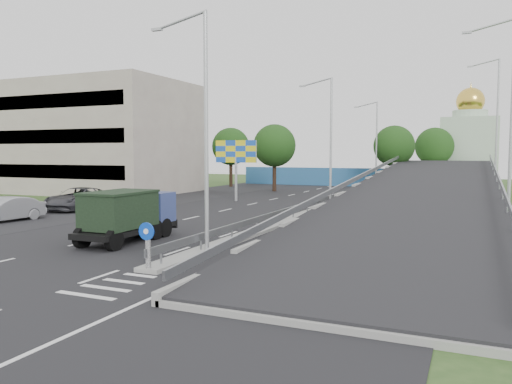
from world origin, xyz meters
The scene contains 21 objects.
ground centered at (0.00, 0.00, 0.00)m, with size 160.00×160.00×0.00m, color #2D4C1E.
road_surface centered at (-3.00, 20.00, 0.00)m, with size 26.00×90.00×0.04m, color black.
parking_strip centered at (-16.00, 20.00, 0.00)m, with size 8.00×90.00×0.05m, color black.
median centered at (0.00, 24.00, 0.10)m, with size 1.00×44.00×0.20m, color gray.
overpass_ramp centered at (7.50, 24.00, 1.75)m, with size 10.00×50.00×3.50m.
median_guardrail centered at (0.00, 24.00, 0.75)m, with size 0.09×44.00×0.71m.
sign_bollard centered at (0.00, 2.17, 1.03)m, with size 0.64×0.23×1.67m.
lamp_post_near centered at (0.11, 6.00, 5.81)m, with size 2.74×0.18×10.08m.
lamp_post_mid centered at (0.11, 26.00, 5.81)m, with size 2.74×0.18×10.08m.
lamp_post_far centered at (0.11, 46.00, 5.81)m, with size 2.74×0.18×10.08m.
beige_building centered at (-30.00, 32.00, 6.00)m, with size 24.00×14.00×12.00m, color gray.
blue_wall centered at (-4.00, 52.00, 1.20)m, with size 30.00×0.50×2.40m, color teal.
church centered at (10.00, 60.00, 5.31)m, with size 7.00×7.00×13.80m.
billboard centered at (-9.00, 28.00, 4.19)m, with size 4.00×0.24×5.50m.
tree_left_mid centered at (-10.00, 40.00, 5.18)m, with size 4.80×4.80×7.60m.
tree_median_far centered at (2.00, 48.00, 5.18)m, with size 4.80×4.80×7.60m.
tree_left_far centered at (-18.00, 45.00, 5.18)m, with size 4.80×4.80×7.60m.
tree_ramp_far centered at (6.00, 55.00, 5.18)m, with size 4.80×4.80×7.60m.
dump_truck centered at (-4.75, 7.20, 1.41)m, with size 2.31×5.79×2.54m.
parked_car_b centered at (-16.37, 9.84, 0.79)m, with size 1.67×4.78×1.58m, color #96969B.
parked_car_c centered at (-17.09, 16.90, 0.85)m, with size 2.82×6.12×1.70m, color #36363C.
Camera 1 is at (10.70, -12.53, 4.35)m, focal length 35.00 mm.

